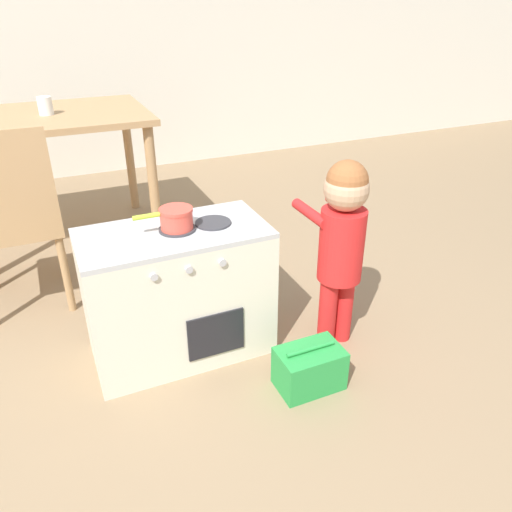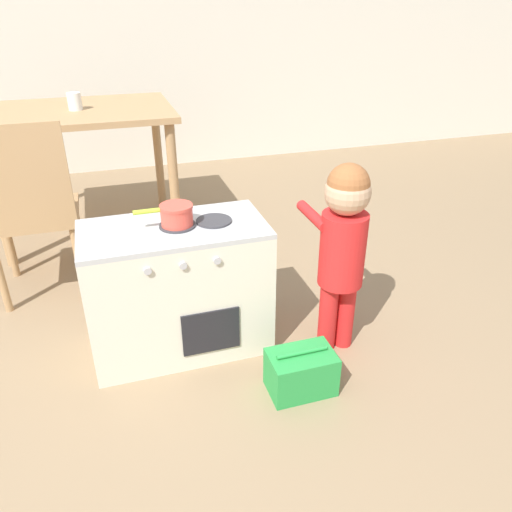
% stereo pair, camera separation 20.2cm
% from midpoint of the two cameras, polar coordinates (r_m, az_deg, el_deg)
% --- Properties ---
extents(wall_back, '(10.00, 0.06, 2.60)m').
position_cam_midpoint_polar(wall_back, '(4.36, -22.75, 25.16)').
color(wall_back, silver).
rests_on(wall_back, ground_plane).
extents(play_kitchen, '(0.73, 0.39, 0.57)m').
position_cam_midpoint_polar(play_kitchen, '(2.08, -11.65, -4.28)').
color(play_kitchen, silver).
rests_on(play_kitchen, ground_plane).
extents(toy_pot, '(0.23, 0.13, 0.08)m').
position_cam_midpoint_polar(toy_pot, '(1.93, -12.16, 4.29)').
color(toy_pot, '#E04C3D').
rests_on(toy_pot, play_kitchen).
extents(child_figure, '(0.21, 0.33, 0.82)m').
position_cam_midpoint_polar(child_figure, '(1.99, 6.96, 2.66)').
color(child_figure, red).
rests_on(child_figure, ground_plane).
extents(toy_basket, '(0.25, 0.17, 0.19)m').
position_cam_midpoint_polar(toy_basket, '(1.97, 3.15, -12.79)').
color(toy_basket, green).
rests_on(toy_basket, ground_plane).
extents(dining_table, '(1.07, 0.80, 0.77)m').
position_cam_midpoint_polar(dining_table, '(3.17, -24.04, 12.71)').
color(dining_table, tan).
rests_on(dining_table, ground_plane).
extents(dining_chair_near, '(0.41, 0.41, 0.89)m').
position_cam_midpoint_polar(dining_chair_near, '(2.53, -28.31, 3.68)').
color(dining_chair_near, tan).
rests_on(dining_chair_near, ground_plane).
extents(cup_on_table, '(0.08, 0.08, 0.10)m').
position_cam_midpoint_polar(cup_on_table, '(3.11, -24.77, 15.30)').
color(cup_on_table, white).
rests_on(cup_on_table, dining_table).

